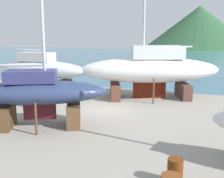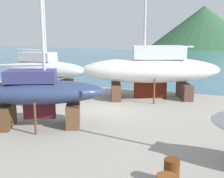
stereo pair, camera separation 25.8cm
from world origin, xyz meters
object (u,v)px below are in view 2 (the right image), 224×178
at_px(worker, 29,94).
at_px(sailboat_small_center, 42,69).
at_px(sailboat_far_slipway, 151,69).
at_px(barrel_tar_black, 172,172).
at_px(sailboat_mid_port, 38,93).

bearing_deg(worker, sailboat_small_center, 14.13).
bearing_deg(sailboat_far_slipway, barrel_tar_black, 84.44).
bearing_deg(barrel_tar_black, sailboat_small_center, 140.20).
bearing_deg(sailboat_small_center, barrel_tar_black, -38.76).
relative_size(sailboat_small_center, sailboat_far_slipway, 0.69).
distance_m(sailboat_mid_port, sailboat_small_center, 8.10).
height_order(worker, barrel_tar_black, worker).
bearing_deg(barrel_tar_black, sailboat_far_slipway, 106.58).
distance_m(sailboat_small_center, sailboat_far_slipway, 8.81).
bearing_deg(barrel_tar_black, sailboat_mid_port, 156.16).
relative_size(sailboat_mid_port, sailboat_far_slipway, 0.60).
xyz_separation_m(sailboat_small_center, worker, (1.37, -3.60, -1.24)).
xyz_separation_m(sailboat_far_slipway, barrel_tar_black, (3.65, -12.26, -1.88)).
distance_m(sailboat_far_slipway, worker, 9.28).
xyz_separation_m(sailboat_mid_port, sailboat_small_center, (-4.47, 6.75, 0.27)).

